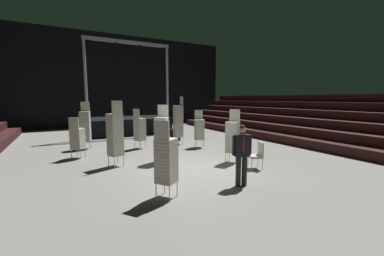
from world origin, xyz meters
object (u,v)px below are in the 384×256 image
at_px(chair_stack_rear_left, 77,138).
at_px(chair_stack_rear_right, 233,136).
at_px(man_with_tie, 242,152).
at_px(stage_riser, 126,124).
at_px(chair_stack_front_right, 178,121).
at_px(chair_stack_aisle_left, 85,126).
at_px(equipment_road_case, 172,135).
at_px(chair_stack_mid_left, 162,134).
at_px(chair_stack_mid_right, 115,134).
at_px(chair_stack_mid_centre, 199,129).
at_px(loose_chair_near_man, 257,154).
at_px(chair_stack_rear_centre, 166,159).
at_px(chair_stack_front_left, 140,129).

relative_size(chair_stack_rear_left, chair_stack_rear_right, 0.83).
relative_size(man_with_tie, chair_stack_rear_right, 0.85).
relative_size(stage_riser, chair_stack_front_right, 2.37).
relative_size(chair_stack_aisle_left, equipment_road_case, 2.56).
relative_size(chair_stack_mid_left, chair_stack_mid_right, 0.93).
distance_m(chair_stack_mid_centre, chair_stack_rear_left, 5.55).
bearing_deg(chair_stack_front_right, chair_stack_mid_right, 133.14).
bearing_deg(chair_stack_rear_left, stage_riser, 96.98).
distance_m(chair_stack_mid_right, loose_chair_near_man, 5.12).
bearing_deg(chair_stack_mid_left, equipment_road_case, -78.89).
xyz_separation_m(chair_stack_mid_left, chair_stack_mid_centre, (2.71, 1.77, -0.17)).
bearing_deg(chair_stack_rear_right, chair_stack_aisle_left, 9.33).
bearing_deg(chair_stack_rear_left, chair_stack_rear_centre, -37.67).
bearing_deg(chair_stack_mid_left, chair_stack_front_left, -50.52).
xyz_separation_m(chair_stack_front_right, chair_stack_rear_left, (-4.98, -0.82, -0.42)).
bearing_deg(chair_stack_aisle_left, man_with_tie, 130.21).
relative_size(man_with_tie, chair_stack_mid_right, 0.73).
distance_m(chair_stack_mid_right, chair_stack_mid_centre, 4.64).
distance_m(chair_stack_mid_left, chair_stack_rear_left, 3.62).
bearing_deg(chair_stack_aisle_left, chair_stack_mid_centre, 171.61).
bearing_deg(chair_stack_rear_centre, chair_stack_aisle_left, 153.36).
xyz_separation_m(chair_stack_front_left, equipment_road_case, (2.36, 1.42, -0.65)).
distance_m(chair_stack_rear_left, chair_stack_rear_centre, 5.74).
xyz_separation_m(stage_riser, chair_stack_mid_right, (-2.33, -8.36, 0.56)).
height_order(chair_stack_front_right, chair_stack_rear_left, chair_stack_front_right).
bearing_deg(chair_stack_aisle_left, stage_riser, -107.14).
height_order(stage_riser, man_with_tie, stage_riser).
height_order(stage_riser, equipment_road_case, stage_riser).
bearing_deg(chair_stack_mid_right, chair_stack_front_right, 14.57).
distance_m(chair_stack_aisle_left, loose_chair_near_man, 8.20).
height_order(chair_stack_front_left, loose_chair_near_man, chair_stack_front_left).
xyz_separation_m(chair_stack_mid_right, chair_stack_rear_right, (4.06, -1.60, -0.17)).
bearing_deg(chair_stack_mid_right, chair_stack_mid_centre, -2.74).
bearing_deg(chair_stack_aisle_left, chair_stack_rear_left, 91.80).
xyz_separation_m(chair_stack_front_left, chair_stack_front_right, (2.16, 0.13, 0.29)).
height_order(man_with_tie, chair_stack_rear_left, man_with_tie).
distance_m(stage_riser, chair_stack_front_left, 5.73).
distance_m(chair_stack_mid_right, chair_stack_rear_centre, 3.55).
distance_m(chair_stack_mid_left, chair_stack_rear_centre, 3.43).
bearing_deg(chair_stack_rear_left, chair_stack_mid_right, -24.74).
relative_size(man_with_tie, loose_chair_near_man, 1.85).
relative_size(stage_riser, equipment_road_case, 6.75).
xyz_separation_m(chair_stack_mid_centre, chair_stack_rear_centre, (-3.87, -5.00, 0.04)).
bearing_deg(stage_riser, chair_stack_mid_right, -105.58).
xyz_separation_m(equipment_road_case, loose_chair_near_man, (0.26, -6.77, 0.19)).
bearing_deg(chair_stack_mid_left, man_with_tie, 145.84).
bearing_deg(man_with_tie, chair_stack_mid_right, -36.85).
relative_size(chair_stack_mid_left, chair_stack_rear_right, 1.08).
xyz_separation_m(chair_stack_rear_left, chair_stack_rear_centre, (1.66, -5.49, 0.13)).
xyz_separation_m(chair_stack_mid_left, loose_chair_near_man, (2.63, -2.40, -0.58)).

